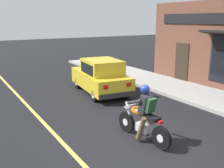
# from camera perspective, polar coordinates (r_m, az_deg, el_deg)

# --- Properties ---
(ground_plane) EXTENTS (80.00, 80.00, 0.00)m
(ground_plane) POSITION_cam_1_polar(r_m,az_deg,el_deg) (7.47, 5.78, -12.56)
(ground_plane) COLOR black
(sidewalk_curb) EXTENTS (2.60, 22.00, 0.14)m
(sidewalk_curb) POSITION_cam_1_polar(r_m,az_deg,el_deg) (12.77, 15.66, -1.37)
(sidewalk_curb) COLOR #9E9B93
(sidewalk_curb) RESTS_ON ground
(lane_stripe) EXTENTS (0.12, 19.80, 0.01)m
(lane_stripe) POSITION_cam_1_polar(r_m,az_deg,el_deg) (9.21, -15.07, -7.70)
(lane_stripe) COLOR #D1C64C
(lane_stripe) RESTS_ON ground
(motorcycle_with_rider) EXTENTS (0.61, 2.02, 1.62)m
(motorcycle_with_rider) POSITION_cam_1_polar(r_m,az_deg,el_deg) (7.38, 6.91, -7.21)
(motorcycle_with_rider) COLOR black
(motorcycle_with_rider) RESTS_ON ground
(car_hatchback) EXTENTS (2.09, 3.95, 1.57)m
(car_hatchback) POSITION_cam_1_polar(r_m,az_deg,el_deg) (12.02, -2.49, 1.62)
(car_hatchback) COLOR black
(car_hatchback) RESTS_ON ground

